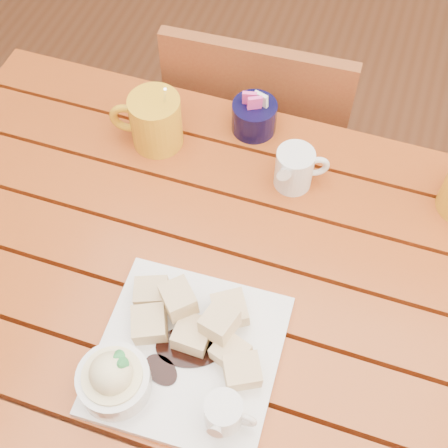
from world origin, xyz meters
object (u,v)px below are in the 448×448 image
(table, at_px, (221,310))
(dessert_plate, at_px, (171,358))
(coffee_mug_left, at_px, (154,121))
(chair_far, at_px, (261,138))

(table, bearing_deg, dessert_plate, -98.02)
(table, bearing_deg, coffee_mug_left, 130.54)
(table, xyz_separation_m, chair_far, (-0.08, 0.56, -0.17))
(table, relative_size, dessert_plate, 4.27)
(chair_far, bearing_deg, table, 95.74)
(chair_far, bearing_deg, coffee_mug_left, 63.95)
(dessert_plate, distance_m, chair_far, 0.78)
(dessert_plate, height_order, coffee_mug_left, coffee_mug_left)
(coffee_mug_left, bearing_deg, table, -59.58)
(table, relative_size, chair_far, 1.42)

